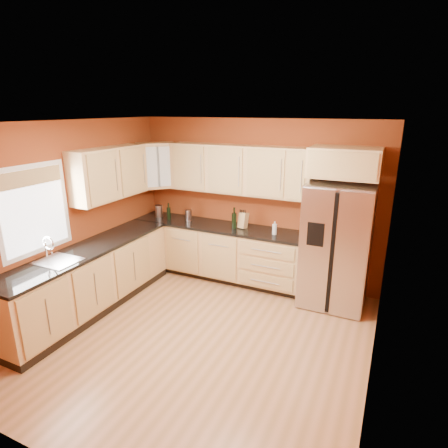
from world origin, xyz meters
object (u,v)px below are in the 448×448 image
(knife_block, at_px, (243,220))
(soap_dispenser, at_px, (275,228))
(canister_left, at_px, (159,211))
(wine_bottle_a, at_px, (169,211))
(refrigerator, at_px, (336,245))

(knife_block, height_order, soap_dispenser, knife_block)
(canister_left, xyz_separation_m, wine_bottle_a, (0.24, -0.06, 0.04))
(wine_bottle_a, distance_m, knife_block, 1.33)
(canister_left, height_order, knife_block, knife_block)
(refrigerator, xyz_separation_m, knife_block, (-1.47, 0.11, 0.15))
(knife_block, xyz_separation_m, soap_dispenser, (0.55, -0.10, -0.02))
(soap_dispenser, bearing_deg, knife_block, 169.60)
(canister_left, xyz_separation_m, knife_block, (1.56, 0.05, 0.02))
(knife_block, distance_m, soap_dispenser, 0.56)
(knife_block, relative_size, soap_dispenser, 1.22)
(canister_left, bearing_deg, wine_bottle_a, -14.26)
(knife_block, bearing_deg, soap_dispenser, 4.25)
(refrigerator, height_order, soap_dispenser, refrigerator)
(canister_left, relative_size, knife_block, 0.86)
(refrigerator, distance_m, soap_dispenser, 0.93)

